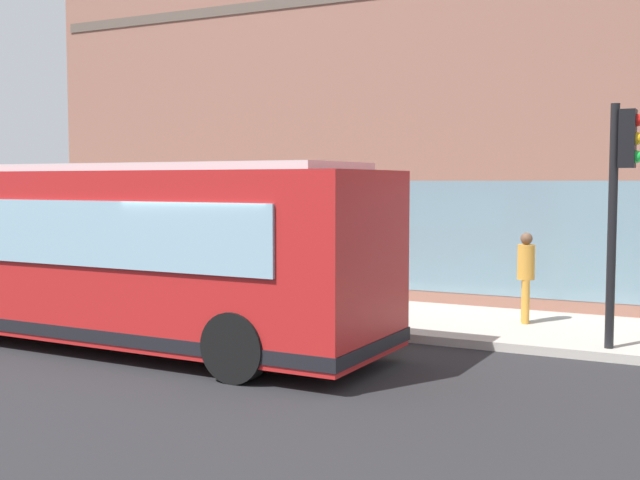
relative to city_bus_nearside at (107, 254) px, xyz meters
The scene contains 7 objects.
ground 3.16m from the city_bus_nearside, 93.43° to the right, with size 120.00×120.00×0.00m, color #262628.
sidewalk_curb 5.25m from the city_bus_nearside, 32.99° to the right, with size 3.58×40.00×0.15m, color #B2ADA3.
building_corner 10.93m from the city_bus_nearside, 16.15° to the right, with size 6.97×19.10×12.58m.
city_bus_nearside is the anchor object (origin of this frame).
traffic_light_near_corner 8.50m from the city_bus_nearside, 70.34° to the right, with size 0.32×0.49×3.85m.
pedestrian_walking_along_curb 7.56m from the city_bus_nearside, 53.88° to the right, with size 0.32×0.32×1.69m.
newspaper_vending_box 5.35m from the city_bus_nearside, ahead, with size 0.44×0.43×0.90m.
Camera 1 is at (-10.12, -6.65, 2.79)m, focal length 44.45 mm.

